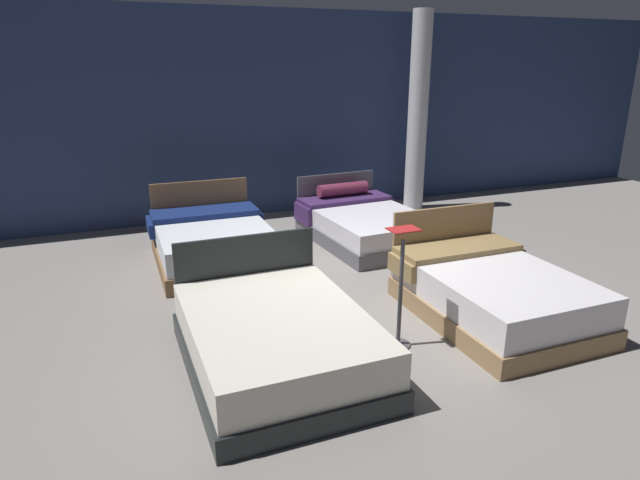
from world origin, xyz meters
The scene contains 8 objects.
ground_plane centered at (0.00, 0.00, -0.01)m, with size 18.00×18.00×0.02m, color gray.
showroom_back_wall centered at (0.00, 3.93, 1.75)m, with size 18.00×0.06×3.50m, color navy.
bed_0 centered at (-1.21, -1.20, 0.27)m, with size 1.57×2.13×0.95m.
bed_1 centered at (1.24, -1.10, 0.28)m, with size 1.55×2.07×1.00m.
bed_2 centered at (-1.19, 1.72, 0.28)m, with size 1.62×1.95×0.97m.
bed_3 centered at (1.17, 1.81, 0.26)m, with size 1.64×2.24×0.87m.
price_sign centered at (0.00, -1.28, 0.47)m, with size 0.28×0.24×1.19m.
support_pillar centered at (2.90, 3.23, 1.75)m, with size 0.35×0.35×3.50m, color silver.
Camera 1 is at (-2.48, -5.37, 2.64)m, focal length 30.53 mm.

